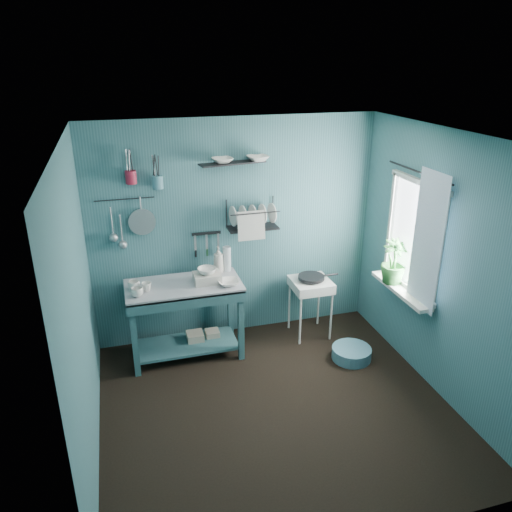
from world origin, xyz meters
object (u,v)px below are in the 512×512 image
object	(u,v)px
mug_left	(137,292)
hotplate_stand	(310,307)
potted_plant	(394,262)
storage_tin_small	(212,338)
mug_mid	(147,287)
floor_basin	(351,353)
work_counter	(186,320)
utensil_cup_teal	(158,182)
soap_bottle	(218,260)
dish_rack	(253,215)
frying_pan	(311,277)
colander	(142,222)
utensil_cup_magenta	(131,177)
water_bottle	(227,259)
mug_right	(134,286)
storage_tin_large	(195,341)
wash_tub	(207,278)

from	to	relation	value
mug_left	hotplate_stand	bearing A→B (deg)	5.86
potted_plant	storage_tin_small	size ratio (longest dim) A/B	2.38
mug_mid	floor_basin	size ratio (longest dim) A/B	0.23
hotplate_stand	potted_plant	distance (m)	1.14
work_counter	utensil_cup_teal	xyz separation A→B (m)	(-0.16, 0.30, 1.46)
soap_bottle	dish_rack	bearing A→B (deg)	6.43
frying_pan	potted_plant	size ratio (longest dim) A/B	0.63
colander	floor_basin	bearing A→B (deg)	-23.82
mug_mid	utensil_cup_magenta	size ratio (longest dim) A/B	0.77
work_counter	floor_basin	world-z (taller)	work_counter
mug_left	dish_rack	bearing A→B (deg)	17.29
mug_left	water_bottle	world-z (taller)	water_bottle
work_counter	utensil_cup_magenta	world-z (taller)	utensil_cup_magenta
mug_right	water_bottle	bearing A→B (deg)	12.17
mug_right	storage_tin_small	xyz separation A→B (m)	(0.80, 0.08, -0.80)
mug_mid	colander	xyz separation A→B (m)	(0.03, 0.39, 0.57)
work_counter	storage_tin_large	xyz separation A→B (m)	(0.10, 0.05, -0.32)
frying_pan	storage_tin_large	bearing A→B (deg)	179.52
colander	mug_mid	bearing A→B (deg)	-94.39
hotplate_stand	colander	distance (m)	2.14
floor_basin	frying_pan	bearing A→B (deg)	112.01
mug_left	utensil_cup_magenta	size ratio (longest dim) A/B	0.95
potted_plant	water_bottle	bearing A→B (deg)	155.70
dish_rack	frying_pan	bearing A→B (deg)	-24.23
work_counter	hotplate_stand	bearing A→B (deg)	6.59
colander	storage_tin_small	world-z (taller)	colander
hotplate_stand	utensil_cup_teal	xyz separation A→B (m)	(-1.62, 0.26, 1.53)
work_counter	utensil_cup_teal	size ratio (longest dim) A/B	9.27
mug_mid	wash_tub	size ratio (longest dim) A/B	0.36
mug_right	mug_mid	bearing A→B (deg)	-26.57
colander	storage_tin_large	world-z (taller)	colander
mug_right	water_bottle	world-z (taller)	water_bottle
work_counter	mug_left	bearing A→B (deg)	-156.49
work_counter	wash_tub	distance (m)	0.54
colander	water_bottle	bearing A→B (deg)	-6.90
frying_pan	mug_mid	bearing A→B (deg)	-176.93
water_bottle	floor_basin	distance (m)	1.71
wash_tub	storage_tin_large	bearing A→B (deg)	154.98
utensil_cup_teal	dish_rack	bearing A→B (deg)	-2.91
potted_plant	storage_tin_large	xyz separation A→B (m)	(-2.05, 0.56, -0.96)
storage_tin_small	hotplate_stand	bearing A→B (deg)	-2.05
mug_left	wash_tub	size ratio (longest dim) A/B	0.44
hotplate_stand	utensil_cup_teal	world-z (taller)	utensil_cup_teal
potted_plant	storage_tin_small	distance (m)	2.17
utensil_cup_magenta	storage_tin_large	xyz separation A→B (m)	(0.52, -0.25, -1.84)
mug_mid	wash_tub	xyz separation A→B (m)	(0.63, 0.04, 0.00)
wash_tub	colander	world-z (taller)	colander
work_counter	potted_plant	xyz separation A→B (m)	(2.15, -0.51, 0.64)
water_bottle	hotplate_stand	distance (m)	1.15
mug_left	storage_tin_small	world-z (taller)	mug_left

